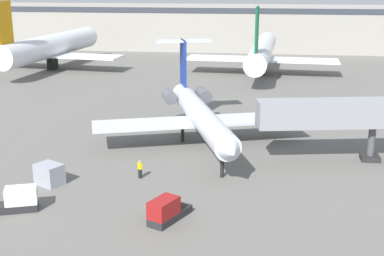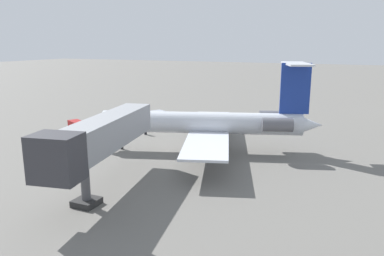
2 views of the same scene
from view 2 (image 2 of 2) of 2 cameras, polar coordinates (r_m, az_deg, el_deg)
name	(u,v)px [view 2 (image 2 of 2)]	position (r m, az deg, el deg)	size (l,w,h in m)	color
ground_plane	(172,151)	(43.82, -3.10, -3.46)	(400.00, 400.00, 0.10)	#66635E
regional_jet	(210,122)	(42.43, 2.74, 0.93)	(22.98, 26.08, 10.17)	silver
jet_bridge	(98,138)	(30.99, -14.23, -1.50)	(16.31, 5.90, 6.48)	gray
ground_crew_marshaller	(145,128)	(51.33, -7.14, -0.06)	(0.46, 0.47, 1.69)	black
baggage_tug_lead	(128,114)	(62.13, -9.69, 2.09)	(4.24, 2.66, 1.90)	#262628
baggage_tug_trailing	(77,129)	(53.14, -17.13, -0.12)	(3.01, 4.21, 1.90)	#262628
cargo_container_uld	(157,117)	(58.90, -5.44, 1.72)	(2.82, 2.60, 1.86)	#999EA8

